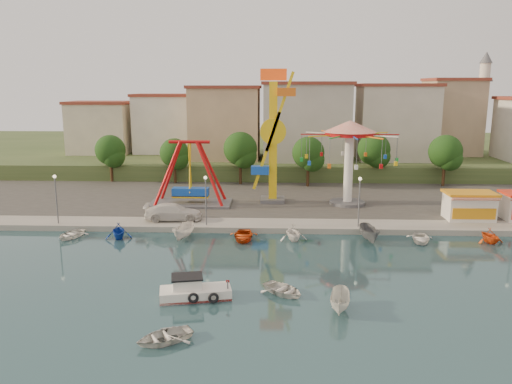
# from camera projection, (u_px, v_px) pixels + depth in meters

# --- Properties ---
(ground) EXTENTS (200.00, 200.00, 0.00)m
(ground) POSITION_uv_depth(u_px,v_px,m) (283.00, 277.00, 40.02)
(ground) COLOR #15333A
(ground) RESTS_ON ground
(quay_deck) EXTENTS (200.00, 100.00, 0.60)m
(quay_deck) POSITION_uv_depth(u_px,v_px,m) (279.00, 161.00, 100.56)
(quay_deck) COLOR #9E998E
(quay_deck) RESTS_ON ground
(asphalt_pad) EXTENTS (90.00, 28.00, 0.01)m
(asphalt_pad) POSITION_uv_depth(u_px,v_px,m) (281.00, 192.00, 69.22)
(asphalt_pad) COLOR #4C4944
(asphalt_pad) RESTS_ON quay_deck
(hill_terrace) EXTENTS (200.00, 60.00, 3.00)m
(hill_terrace) POSITION_uv_depth(u_px,v_px,m) (279.00, 152.00, 105.20)
(hill_terrace) COLOR #384C26
(hill_terrace) RESTS_ON ground
(pirate_ship_ride) EXTENTS (10.00, 5.00, 8.00)m
(pirate_ship_ride) POSITION_uv_depth(u_px,v_px,m) (190.00, 174.00, 61.33)
(pirate_ship_ride) COLOR #59595E
(pirate_ship_ride) RESTS_ON quay_deck
(kamikaze_tower) EXTENTS (4.27, 3.10, 16.50)m
(kamikaze_tower) POSITION_uv_depth(u_px,v_px,m) (274.00, 139.00, 61.59)
(kamikaze_tower) COLOR #59595E
(kamikaze_tower) RESTS_ON quay_deck
(wave_swinger) EXTENTS (11.60, 11.60, 10.40)m
(wave_swinger) POSITION_uv_depth(u_px,v_px,m) (349.00, 144.00, 60.62)
(wave_swinger) COLOR #59595E
(wave_swinger) RESTS_ON quay_deck
(booth_left) EXTENTS (5.40, 3.78, 3.08)m
(booth_left) POSITION_uv_depth(u_px,v_px,m) (469.00, 205.00, 54.86)
(booth_left) COLOR white
(booth_left) RESTS_ON quay_deck
(lamp_post_0) EXTENTS (0.14, 0.14, 5.00)m
(lamp_post_0) POSITION_uv_depth(u_px,v_px,m) (57.00, 201.00, 53.05)
(lamp_post_0) COLOR #59595E
(lamp_post_0) RESTS_ON quay_deck
(lamp_post_1) EXTENTS (0.14, 0.14, 5.00)m
(lamp_post_1) POSITION_uv_depth(u_px,v_px,m) (206.00, 202.00, 52.41)
(lamp_post_1) COLOR #59595E
(lamp_post_1) RESTS_ON quay_deck
(lamp_post_2) EXTENTS (0.14, 0.14, 5.00)m
(lamp_post_2) POSITION_uv_depth(u_px,v_px,m) (359.00, 203.00, 51.76)
(lamp_post_2) COLOR #59595E
(lamp_post_2) RESTS_ON quay_deck
(tree_0) EXTENTS (4.60, 4.60, 7.19)m
(tree_0) POSITION_uv_depth(u_px,v_px,m) (110.00, 150.00, 76.07)
(tree_0) COLOR #382314
(tree_0) RESTS_ON quay_deck
(tree_1) EXTENTS (4.35, 4.35, 6.80)m
(tree_1) POSITION_uv_depth(u_px,v_px,m) (174.00, 153.00, 75.01)
(tree_1) COLOR #382314
(tree_1) RESTS_ON quay_deck
(tree_2) EXTENTS (5.02, 5.02, 7.85)m
(tree_2) POSITION_uv_depth(u_px,v_px,m) (240.00, 149.00, 74.04)
(tree_2) COLOR #382314
(tree_2) RESTS_ON quay_deck
(tree_3) EXTENTS (4.68, 4.68, 7.32)m
(tree_3) POSITION_uv_depth(u_px,v_px,m) (308.00, 153.00, 72.30)
(tree_3) COLOR #382314
(tree_3) RESTS_ON quay_deck
(tree_4) EXTENTS (4.86, 4.86, 7.60)m
(tree_4) POSITION_uv_depth(u_px,v_px,m) (374.00, 149.00, 74.78)
(tree_4) COLOR #382314
(tree_4) RESTS_ON quay_deck
(tree_5) EXTENTS (4.83, 4.83, 7.54)m
(tree_5) POSITION_uv_depth(u_px,v_px,m) (445.00, 152.00, 72.61)
(tree_5) COLOR #382314
(tree_5) RESTS_ON quay_deck
(building_0) EXTENTS (9.26, 9.53, 11.87)m
(building_0) POSITION_uv_depth(u_px,v_px,m) (84.00, 123.00, 84.53)
(building_0) COLOR beige
(building_0) RESTS_ON hill_terrace
(building_1) EXTENTS (12.33, 9.01, 8.63)m
(building_1) POSITION_uv_depth(u_px,v_px,m) (161.00, 130.00, 89.58)
(building_1) COLOR silver
(building_1) RESTS_ON hill_terrace
(building_2) EXTENTS (11.95, 9.28, 11.23)m
(building_2) POSITION_uv_depth(u_px,v_px,m) (235.00, 123.00, 89.35)
(building_2) COLOR tan
(building_2) RESTS_ON hill_terrace
(building_3) EXTENTS (12.59, 10.50, 9.20)m
(building_3) POSITION_uv_depth(u_px,v_px,m) (313.00, 130.00, 85.92)
(building_3) COLOR beige
(building_3) RESTS_ON hill_terrace
(building_4) EXTENTS (10.75, 9.23, 9.24)m
(building_4) POSITION_uv_depth(u_px,v_px,m) (387.00, 129.00, 88.70)
(building_4) COLOR beige
(building_4) RESTS_ON hill_terrace
(building_5) EXTENTS (12.77, 10.96, 11.21)m
(building_5) POSITION_uv_depth(u_px,v_px,m) (467.00, 124.00, 86.14)
(building_5) COLOR tan
(building_5) RESTS_ON hill_terrace
(minaret) EXTENTS (2.80, 2.80, 18.00)m
(minaret) POSITION_uv_depth(u_px,v_px,m) (482.00, 100.00, 88.76)
(minaret) COLOR silver
(minaret) RESTS_ON hill_terrace
(cabin_motorboat) EXTENTS (5.36, 2.92, 1.79)m
(cabin_motorboat) POSITION_uv_depth(u_px,v_px,m) (194.00, 292.00, 35.97)
(cabin_motorboat) COLOR white
(cabin_motorboat) RESTS_ON ground
(rowboat_a) EXTENTS (4.20, 4.17, 0.72)m
(rowboat_a) POSITION_uv_depth(u_px,v_px,m) (283.00, 290.00, 36.67)
(rowboat_a) COLOR silver
(rowboat_a) RESTS_ON ground
(rowboat_b) EXTENTS (4.25, 3.97, 0.72)m
(rowboat_b) POSITION_uv_depth(u_px,v_px,m) (164.00, 336.00, 29.79)
(rowboat_b) COLOR silver
(rowboat_b) RESTS_ON ground
(skiff) EXTENTS (1.93, 3.71, 1.36)m
(skiff) POSITION_uv_depth(u_px,v_px,m) (340.00, 302.00, 33.83)
(skiff) COLOR silver
(skiff) RESTS_ON ground
(van) EXTENTS (6.39, 2.97, 1.80)m
(van) POSITION_uv_depth(u_px,v_px,m) (173.00, 212.00, 54.66)
(van) COLOR silver
(van) RESTS_ON quay_deck
(moored_boat_0) EXTENTS (3.41, 4.07, 0.72)m
(moored_boat_0) POSITION_uv_depth(u_px,v_px,m) (71.00, 234.00, 50.38)
(moored_boat_0) COLOR white
(moored_boat_0) RESTS_ON ground
(moored_boat_1) EXTENTS (3.39, 3.65, 1.58)m
(moored_boat_1) POSITION_uv_depth(u_px,v_px,m) (119.00, 231.00, 50.09)
(moored_boat_1) COLOR #1339AC
(moored_boat_1) RESTS_ON ground
(moored_boat_2) EXTENTS (2.38, 4.20, 1.53)m
(moored_boat_2) POSITION_uv_depth(u_px,v_px,m) (184.00, 232.00, 49.84)
(moored_boat_2) COLOR silver
(moored_boat_2) RESTS_ON ground
(moored_boat_3) EXTENTS (2.89, 4.02, 0.83)m
(moored_boat_3) POSITION_uv_depth(u_px,v_px,m) (243.00, 236.00, 49.67)
(moored_boat_3) COLOR #C33E0F
(moored_boat_3) RESTS_ON ground
(moored_boat_4) EXTENTS (3.39, 3.70, 1.65)m
(moored_boat_4) POSITION_uv_depth(u_px,v_px,m) (293.00, 232.00, 49.38)
(moored_boat_4) COLOR white
(moored_boat_4) RESTS_ON ground
(moored_boat_5) EXTENTS (1.97, 4.23, 1.58)m
(moored_boat_5) POSITION_uv_depth(u_px,v_px,m) (369.00, 234.00, 49.09)
(moored_boat_5) COLOR #5D5E62
(moored_boat_5) RESTS_ON ground
(moored_boat_6) EXTENTS (3.11, 3.91, 0.73)m
(moored_boat_6) POSITION_uv_depth(u_px,v_px,m) (421.00, 238.00, 48.98)
(moored_boat_6) COLOR white
(moored_boat_6) RESTS_ON ground
(moored_boat_7) EXTENTS (2.98, 3.27, 1.48)m
(moored_boat_7) POSITION_uv_depth(u_px,v_px,m) (490.00, 236.00, 48.63)
(moored_boat_7) COLOR #DD4A13
(moored_boat_7) RESTS_ON ground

